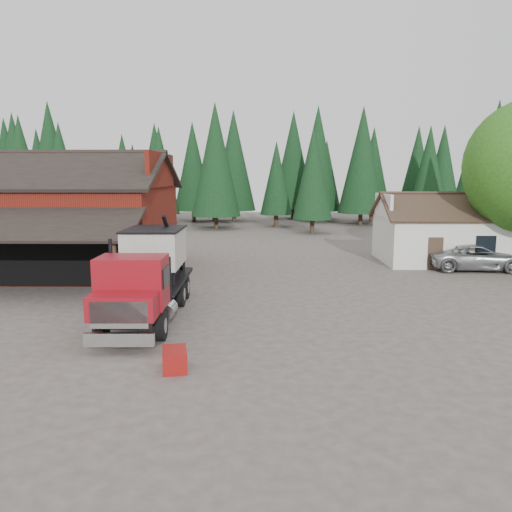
{
  "coord_description": "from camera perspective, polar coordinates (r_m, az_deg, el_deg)",
  "views": [
    {
      "loc": [
        1.09,
        -19.93,
        5.6
      ],
      "look_at": [
        0.75,
        3.93,
        1.8
      ],
      "focal_mm": 35.0,
      "sensor_mm": 36.0,
      "label": 1
    }
  ],
  "objects": [
    {
      "name": "near_pine_d",
      "position": [
        54.2,
        -4.65,
        10.92
      ],
      "size": [
        5.28,
        5.28,
        13.4
      ],
      "color": "#382619",
      "rests_on": "ground"
    },
    {
      "name": "equip_box",
      "position": [
        15.13,
        -9.28,
        -11.59
      ],
      "size": [
        0.9,
        1.21,
        0.6
      ],
      "primitive_type": "cube",
      "rotation": [
        0.0,
        0.0,
        0.19
      ],
      "color": "maroon",
      "rests_on": "ground"
    },
    {
      "name": "red_barn",
      "position": [
        32.32,
        -21.18,
        3.27
      ],
      "size": [
        12.8,
        13.63,
        7.18
      ],
      "color": "maroon",
      "rests_on": "ground"
    },
    {
      "name": "conifer_backdrop",
      "position": [
        62.19,
        -0.18,
        3.88
      ],
      "size": [
        76.0,
        16.0,
        16.0
      ],
      "primitive_type": null,
      "color": "black",
      "rests_on": "ground"
    },
    {
      "name": "ground",
      "position": [
        20.73,
        -2.24,
        -6.63
      ],
      "size": [
        120.0,
        120.0,
        0.0
      ],
      "primitive_type": "plane",
      "color": "#4D423C",
      "rests_on": "ground"
    },
    {
      "name": "farmhouse",
      "position": [
        35.23,
        20.59,
        2.06
      ],
      "size": [
        8.6,
        6.42,
        4.65
      ],
      "color": "silver",
      "rests_on": "ground"
    },
    {
      "name": "near_pine_b",
      "position": [
        50.17,
        6.53,
        9.32
      ],
      "size": [
        3.96,
        3.96,
        10.4
      ],
      "color": "#382619",
      "rests_on": "ground"
    },
    {
      "name": "feed_truck",
      "position": [
        20.31,
        -12.24,
        -1.75
      ],
      "size": [
        2.72,
        8.88,
        3.99
      ],
      "rotation": [
        0.0,
        0.0,
        0.02
      ],
      "color": "black",
      "rests_on": "ground"
    },
    {
      "name": "silver_car",
      "position": [
        32.94,
        23.88,
        -0.13
      ],
      "size": [
        5.82,
        2.96,
        1.57
      ],
      "primitive_type": "imported",
      "rotation": [
        0.0,
        0.0,
        1.51
      ],
      "color": "#A2A4AA",
      "rests_on": "ground"
    },
    {
      "name": "near_pine_c",
      "position": [
        50.48,
        25.69,
        9.64
      ],
      "size": [
        4.84,
        4.84,
        12.4
      ],
      "color": "#382619",
      "rests_on": "ground"
    },
    {
      "name": "near_pine_a",
      "position": [
        53.21,
        -25.23,
        9.05
      ],
      "size": [
        4.4,
        4.4,
        11.4
      ],
      "color": "#382619",
      "rests_on": "ground"
    }
  ]
}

